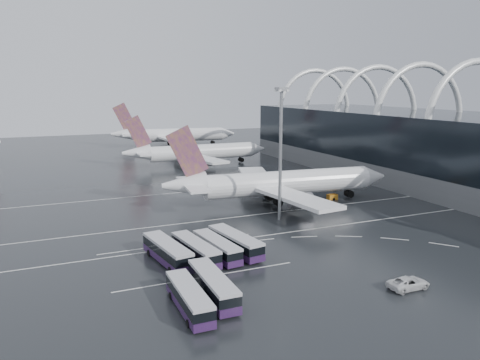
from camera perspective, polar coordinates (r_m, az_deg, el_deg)
name	(u,v)px	position (r m, az deg, el deg)	size (l,w,h in m)	color
ground	(294,228)	(94.32, 6.60, -5.84)	(420.00, 420.00, 0.00)	black
terminal	(448,147)	(145.91, 24.05, 3.71)	(42.00, 160.00, 34.90)	#525457
lane_marking_near	(299,231)	(92.68, 7.22, -6.17)	(120.00, 0.25, 0.01)	white
lane_marking_mid	(267,213)	(104.44, 3.30, -4.08)	(120.00, 0.25, 0.01)	white
lane_marking_far	(221,189)	(129.31, -2.28, -1.06)	(120.00, 0.25, 0.01)	white
bus_bay_line_south	(207,276)	(71.08, -4.00, -11.65)	(28.00, 0.25, 0.01)	white
bus_bay_line_north	(177,244)	(85.36, -7.63, -7.72)	(28.00, 0.25, 0.01)	white
airliner_main	(277,184)	(112.24, 4.58, -0.46)	(57.44, 50.13, 19.44)	white
airliner_gate_b	(195,153)	(167.31, -5.53, 3.33)	(52.76, 47.63, 18.38)	white
airliner_gate_c	(172,135)	(223.16, -8.26, 5.41)	(58.05, 53.01, 20.69)	white
bus_row_near_a	(167,251)	(76.38, -8.84, -8.61)	(5.02, 14.01, 3.38)	#27123A
bus_row_near_b	(195,250)	(76.87, -5.46, -8.47)	(4.61, 13.23, 3.19)	#27123A
bus_row_near_c	(217,247)	(77.94, -2.85, -8.18)	(4.31, 12.88, 3.11)	#27123A
bus_row_near_d	(235,242)	(79.83, -0.57, -7.60)	(5.03, 13.78, 3.32)	#27123A
bus_row_far_a	(189,298)	(60.76, -6.21, -14.10)	(3.13, 12.58, 3.09)	#27123A
bus_row_far_b	(213,285)	(63.78, -3.31, -12.68)	(3.33, 13.26, 3.25)	#27123A
van_curve_a	(408,283)	(70.65, 19.85, -11.73)	(2.85, 6.19, 1.72)	silver
floodlight_mast	(281,138)	(96.57, 4.99, 5.13)	(2.12, 2.12, 27.61)	gray
gse_cart_belly_a	(332,197)	(118.91, 11.18, -2.04)	(2.48, 1.47, 1.36)	#BD7319
gse_cart_belly_b	(305,190)	(126.56, 7.98, -1.19)	(1.99, 1.17, 1.08)	slate
gse_cart_belly_c	(294,197)	(117.73, 6.59, -2.04)	(2.40, 1.42, 1.31)	#BD7319
gse_cart_belly_d	(334,188)	(130.01, 11.42, -0.98)	(1.94, 1.15, 1.06)	slate
gse_cart_belly_e	(287,189)	(126.45, 5.79, -1.10)	(2.37, 1.40, 1.29)	#BD7319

